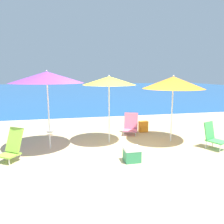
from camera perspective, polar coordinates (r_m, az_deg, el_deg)
name	(u,v)px	position (r m, az deg, el deg)	size (l,w,h in m)	color
ground_plane	(123,160)	(5.63, 2.86, -12.32)	(60.00, 60.00, 0.00)	#D1BA89
sea_water	(75,90)	(30.78, -9.70, 5.72)	(60.00, 40.00, 0.01)	#1E5699
beach_umbrella_yellow	(109,81)	(6.64, -0.77, 8.17)	(1.63, 1.63, 2.10)	white
beach_umbrella_orange	(173,83)	(7.00, 15.72, 7.40)	(1.89, 1.89, 2.10)	white
beach_umbrella_purple	(47,77)	(6.33, -16.65, 8.69)	(2.03, 2.03, 2.24)	white
beach_chair_green	(213,136)	(6.96, 24.87, -5.68)	(0.59, 0.68, 0.76)	silver
beach_chair_pink	(131,125)	(7.90, 4.90, -3.40)	(0.67, 0.72, 0.75)	silver
beach_chair_lime	(12,146)	(6.02, -24.62, -8.05)	(0.65, 0.68, 0.80)	silver
backpack_orange	(143,127)	(8.22, 8.19, -3.81)	(0.33, 0.21, 0.41)	orange
cooler_box	(132,154)	(5.49, 5.22, -10.90)	(0.40, 0.36, 0.36)	#338C59
seagull	(50,131)	(8.06, -15.81, -4.80)	(0.27, 0.11, 0.23)	gold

